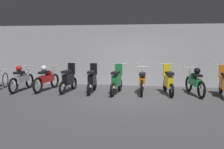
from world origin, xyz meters
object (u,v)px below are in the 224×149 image
(motorbike_slot_2, at_px, (69,79))
(motorbike_slot_3, at_px, (92,80))
(motorbike_slot_7, at_px, (195,81))
(motorbike_slot_8, at_px, (224,83))
(motorbike_slot_6, at_px, (168,81))
(motorbike_slot_1, at_px, (47,78))
(motorbike_slot_0, at_px, (22,78))
(motorbike_slot_4, at_px, (117,80))
(bicycle, at_px, (1,81))
(motorbike_slot_5, at_px, (142,81))

(motorbike_slot_2, relative_size, motorbike_slot_3, 1.00)
(motorbike_slot_3, distance_m, motorbike_slot_7, 4.04)
(motorbike_slot_3, xyz_separation_m, motorbike_slot_8, (5.05, -0.06, 0.00))
(motorbike_slot_6, height_order, motorbike_slot_8, motorbike_slot_8)
(motorbike_slot_1, bearing_deg, motorbike_slot_6, -0.70)
(motorbike_slot_1, distance_m, motorbike_slot_8, 7.07)
(motorbike_slot_2, distance_m, motorbike_slot_6, 4.03)
(motorbike_slot_7, bearing_deg, motorbike_slot_1, 179.88)
(motorbike_slot_0, bearing_deg, motorbike_slot_2, 2.93)
(motorbike_slot_4, bearing_deg, motorbike_slot_6, 4.25)
(motorbike_slot_2, distance_m, bicycle, 3.06)
(motorbike_slot_4, relative_size, motorbike_slot_6, 1.00)
(motorbike_slot_3, relative_size, motorbike_slot_7, 0.87)
(motorbike_slot_1, xyz_separation_m, motorbike_slot_2, (1.01, -0.11, -0.00))
(motorbike_slot_2, bearing_deg, motorbike_slot_5, 3.06)
(motorbike_slot_7, height_order, bicycle, motorbike_slot_7)
(motorbike_slot_2, distance_m, motorbike_slot_3, 1.00)
(motorbike_slot_6, bearing_deg, motorbike_slot_5, 173.84)
(motorbike_slot_2, relative_size, motorbike_slot_6, 1.00)
(motorbike_slot_1, relative_size, motorbike_slot_5, 1.00)
(motorbike_slot_6, relative_size, bicycle, 0.99)
(motorbike_slot_4, height_order, bicycle, motorbike_slot_4)
(motorbike_slot_0, xyz_separation_m, motorbike_slot_3, (3.03, 0.08, -0.00))
(motorbike_slot_7, relative_size, motorbike_slot_8, 1.15)
(motorbike_slot_5, bearing_deg, motorbike_slot_4, -165.62)
(motorbike_slot_5, bearing_deg, motorbike_slot_7, -1.71)
(motorbike_slot_0, distance_m, motorbike_slot_2, 2.02)
(motorbike_slot_2, bearing_deg, motorbike_slot_4, -2.71)
(motorbike_slot_1, bearing_deg, motorbike_slot_2, -6.47)
(motorbike_slot_4, xyz_separation_m, motorbike_slot_5, (1.00, 0.26, -0.03))
(motorbike_slot_5, xyz_separation_m, bicycle, (-6.08, -0.17, -0.13))
(motorbike_slot_1, xyz_separation_m, motorbike_slot_4, (3.03, -0.21, -0.00))
(motorbike_slot_5, bearing_deg, motorbike_slot_8, -4.53)
(motorbike_slot_6, xyz_separation_m, motorbike_slot_7, (1.01, 0.05, 0.00))
(motorbike_slot_0, bearing_deg, motorbike_slot_3, 1.60)
(bicycle, bearing_deg, motorbike_slot_7, 0.77)
(motorbike_slot_5, height_order, motorbike_slot_7, same)
(motorbike_slot_4, bearing_deg, motorbike_slot_5, 14.38)
(motorbike_slot_5, height_order, motorbike_slot_6, motorbike_slot_6)
(bicycle, bearing_deg, motorbike_slot_2, 0.14)
(motorbike_slot_0, relative_size, bicycle, 1.15)
(motorbike_slot_1, xyz_separation_m, motorbike_slot_7, (6.05, -0.01, 0.00))
(motorbike_slot_0, relative_size, motorbike_slot_5, 1.00)
(motorbike_slot_1, bearing_deg, motorbike_slot_4, -3.97)
(motorbike_slot_0, height_order, bicycle, motorbike_slot_0)
(motorbike_slot_4, relative_size, motorbike_slot_5, 0.86)
(motorbike_slot_7, bearing_deg, motorbike_slot_0, -178.34)
(motorbike_slot_3, bearing_deg, motorbike_slot_5, 5.11)
(motorbike_slot_0, relative_size, motorbike_slot_2, 1.16)
(motorbike_slot_2, xyz_separation_m, motorbike_slot_6, (4.03, 0.05, -0.00))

